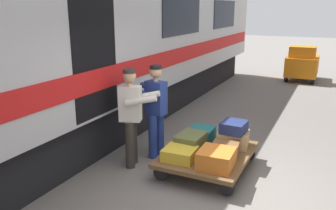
% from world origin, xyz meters
% --- Properties ---
extents(ground_plane, '(60.00, 60.00, 0.00)m').
position_xyz_m(ground_plane, '(0.00, 0.00, 0.00)').
color(ground_plane, slate).
extents(train_car, '(3.03, 19.47, 4.00)m').
position_xyz_m(train_car, '(3.74, 0.00, 2.06)').
color(train_car, '#B7BABF').
rests_on(train_car, ground_plane).
extents(luggage_cart, '(1.35, 1.71, 0.32)m').
position_xyz_m(luggage_cart, '(0.58, -0.74, 0.27)').
color(luggage_cart, brown).
rests_on(luggage_cart, ground_plane).
extents(suitcase_brown_leather, '(0.48, 0.54, 0.21)m').
position_xyz_m(suitcase_brown_leather, '(0.27, -0.74, 0.42)').
color(suitcase_brown_leather, brown).
rests_on(suitcase_brown_leather, luggage_cart).
extents(suitcase_orange_carryall, '(0.55, 0.57, 0.27)m').
position_xyz_m(suitcase_orange_carryall, '(0.27, -0.27, 0.45)').
color(suitcase_orange_carryall, '#CC6B23').
rests_on(suitcase_orange_carryall, luggage_cart).
extents(suitcase_teal_softside, '(0.46, 0.55, 0.23)m').
position_xyz_m(suitcase_teal_softside, '(0.88, -1.21, 0.43)').
color(suitcase_teal_softside, '#1E666B').
rests_on(suitcase_teal_softside, luggage_cart).
extents(suitcase_olive_duffel, '(0.44, 0.58, 0.28)m').
position_xyz_m(suitcase_olive_duffel, '(0.88, -0.74, 0.46)').
color(suitcase_olive_duffel, brown).
rests_on(suitcase_olive_duffel, luggage_cart).
extents(suitcase_yellow_case, '(0.52, 0.48, 0.19)m').
position_xyz_m(suitcase_yellow_case, '(0.88, -0.27, 0.41)').
color(suitcase_yellow_case, gold).
rests_on(suitcase_yellow_case, luggage_cart).
extents(suitcase_tan_vintage, '(0.58, 0.52, 0.27)m').
position_xyz_m(suitcase_tan_vintage, '(0.27, -1.21, 0.45)').
color(suitcase_tan_vintage, tan).
rests_on(suitcase_tan_vintage, luggage_cart).
extents(suitcase_navy_fabric, '(0.42, 0.46, 0.19)m').
position_xyz_m(suitcase_navy_fabric, '(0.27, -1.18, 0.68)').
color(suitcase_navy_fabric, navy).
rests_on(suitcase_navy_fabric, suitcase_tan_vintage).
extents(porter_in_overalls, '(0.71, 0.51, 1.70)m').
position_xyz_m(porter_in_overalls, '(1.65, -0.88, 0.93)').
color(porter_in_overalls, navy).
rests_on(porter_in_overalls, ground_plane).
extents(porter_by_door, '(0.73, 0.56, 1.70)m').
position_xyz_m(porter_by_door, '(1.82, -0.34, 0.93)').
color(porter_by_door, '#332D28').
rests_on(porter_by_door, ground_plane).
extents(baggage_tug, '(1.13, 1.72, 1.30)m').
position_xyz_m(baggage_tug, '(-0.04, -9.40, 0.63)').
color(baggage_tug, orange).
rests_on(baggage_tug, ground_plane).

